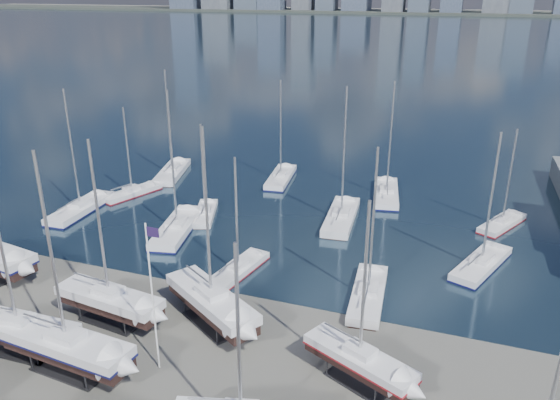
% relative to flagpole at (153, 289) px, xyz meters
% --- Properties ---
extents(ground, '(1400.00, 1400.00, 0.00)m').
position_rel_flagpole_xyz_m(ground, '(0.55, 1.34, -6.61)').
color(ground, '#605E59').
rests_on(ground, ground).
extents(water, '(1400.00, 600.00, 0.40)m').
position_rel_flagpole_xyz_m(water, '(0.55, 311.34, -6.76)').
color(water, '#1B2D3E').
rests_on(water, ground).
extents(far_shore, '(1400.00, 80.00, 2.20)m').
position_rel_flagpole_xyz_m(far_shore, '(0.55, 571.34, -5.51)').
color(far_shore, '#2D332D').
rests_on(far_shore, ground).
extents(sailboat_cradle_1, '(9.66, 2.94, 15.54)m').
position_rel_flagpole_xyz_m(sailboat_cradle_1, '(-10.86, -1.93, -4.56)').
color(sailboat_cradle_1, '#2D2D33').
rests_on(sailboat_cradle_1, ground).
extents(sailboat_cradle_2, '(9.79, 3.79, 15.60)m').
position_rel_flagpole_xyz_m(sailboat_cradle_2, '(-6.94, 3.81, -4.55)').
color(sailboat_cradle_2, '#2D2D33').
rests_on(sailboat_cradle_2, ground).
extents(sailboat_cradle_3, '(10.50, 3.74, 16.59)m').
position_rel_flagpole_xyz_m(sailboat_cradle_3, '(-5.92, -2.48, -4.51)').
color(sailboat_cradle_3, '#2D2D33').
rests_on(sailboat_cradle_3, ground).
extents(sailboat_cradle_4, '(10.18, 7.87, 16.64)m').
position_rel_flagpole_xyz_m(sailboat_cradle_4, '(1.10, 6.34, -4.50)').
color(sailboat_cradle_4, '#2D2D33').
rests_on(sailboat_cradle_4, ground).
extents(sailboat_cradle_6, '(8.63, 5.69, 13.80)m').
position_rel_flagpole_xyz_m(sailboat_cradle_6, '(13.97, 3.26, -4.65)').
color(sailboat_cradle_6, '#2D2D33').
rests_on(sailboat_cradle_6, ground).
extents(sailboat_moored_0, '(3.54, 10.77, 15.88)m').
position_rel_flagpole_xyz_m(sailboat_moored_0, '(-24.82, 22.30, -6.30)').
color(sailboat_moored_0, black).
rests_on(sailboat_moored_0, water).
extents(sailboat_moored_1, '(5.03, 8.58, 12.39)m').
position_rel_flagpole_xyz_m(sailboat_moored_1, '(-22.18, 29.35, -6.30)').
color(sailboat_moored_1, black).
rests_on(sailboat_moored_1, water).
extents(sailboat_moored_2, '(5.66, 11.04, 16.05)m').
position_rel_flagpole_xyz_m(sailboat_moored_2, '(-21.41, 38.50, -6.28)').
color(sailboat_moored_2, black).
rests_on(sailboat_moored_2, water).
extents(sailboat_moored_3, '(5.40, 11.66, 16.82)m').
position_rel_flagpole_xyz_m(sailboat_moored_3, '(-10.68, 21.21, -6.30)').
color(sailboat_moored_3, black).
rests_on(sailboat_moored_3, water).
extents(sailboat_moored_4, '(4.76, 8.18, 11.92)m').
position_rel_flagpole_xyz_m(sailboat_moored_4, '(-9.76, 26.27, -6.28)').
color(sailboat_moored_4, black).
rests_on(sailboat_moored_4, water).
extents(sailboat_moored_5, '(4.12, 10.28, 14.95)m').
position_rel_flagpole_xyz_m(sailboat_moored_5, '(-5.61, 41.70, -6.30)').
color(sailboat_moored_5, black).
rests_on(sailboat_moored_5, water).
extents(sailboat_moored_6, '(3.63, 8.48, 12.27)m').
position_rel_flagpole_xyz_m(sailboat_moored_6, '(-0.34, 14.84, -6.30)').
color(sailboat_moored_6, black).
rests_on(sailboat_moored_6, water).
extents(sailboat_moored_7, '(4.09, 11.26, 16.65)m').
position_rel_flagpole_xyz_m(sailboat_moored_7, '(6.01, 30.54, -6.28)').
color(sailboat_moored_7, black).
rests_on(sailboat_moored_7, water).
extents(sailboat_moored_8, '(4.78, 11.00, 15.91)m').
position_rel_flagpole_xyz_m(sailboat_moored_8, '(9.72, 40.33, -6.30)').
color(sailboat_moored_8, black).
rests_on(sailboat_moored_8, water).
extents(sailboat_moored_9, '(3.59, 9.92, 14.67)m').
position_rel_flagpole_xyz_m(sailboat_moored_9, '(12.43, 14.48, -6.28)').
color(sailboat_moored_9, black).
rests_on(sailboat_moored_9, water).
extents(sailboat_moored_10, '(5.94, 9.99, 14.44)m').
position_rel_flagpole_xyz_m(sailboat_moored_10, '(21.82, 23.90, -6.30)').
color(sailboat_moored_10, black).
rests_on(sailboat_moored_10, water).
extents(sailboat_moored_11, '(5.64, 8.26, 12.11)m').
position_rel_flagpole_xyz_m(sailboat_moored_11, '(23.94, 35.31, -6.30)').
color(sailboat_moored_11, black).
rests_on(sailboat_moored_11, water).
extents(flagpole, '(1.02, 0.12, 11.52)m').
position_rel_flagpole_xyz_m(flagpole, '(0.00, 0.00, 0.00)').
color(flagpole, white).
rests_on(flagpole, ground).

